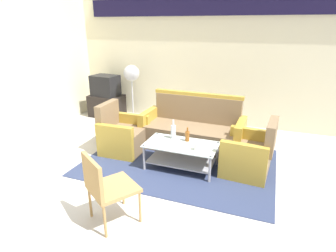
{
  "coord_description": "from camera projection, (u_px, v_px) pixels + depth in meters",
  "views": [
    {
      "loc": [
        1.23,
        -3.0,
        2.12
      ],
      "look_at": [
        -0.19,
        0.75,
        0.65
      ],
      "focal_mm": 29.6,
      "sensor_mm": 36.0,
      "label": 1
    }
  ],
  "objects": [
    {
      "name": "cup",
      "position": [
        197.0,
        147.0,
        4.0
      ],
      "size": [
        0.08,
        0.08,
        0.1
      ],
      "primitive_type": "cylinder",
      "color": "silver",
      "rests_on": "coffee_table"
    },
    {
      "name": "wall_back",
      "position": [
        214.0,
        56.0,
        5.95
      ],
      "size": [
        6.52,
        0.19,
        2.8
      ],
      "color": "beige",
      "rests_on": "ground"
    },
    {
      "name": "armchair_right",
      "position": [
        249.0,
        155.0,
        4.14
      ],
      "size": [
        0.75,
        0.8,
        0.85
      ],
      "rotation": [
        0.0,
        0.0,
        1.5
      ],
      "color": "#7F6647",
      "rests_on": "rug"
    },
    {
      "name": "ground_plane",
      "position": [
        162.0,
        190.0,
        3.77
      ],
      "size": [
        14.0,
        14.0,
        0.0
      ],
      "primitive_type": "plane",
      "color": "beige"
    },
    {
      "name": "couch",
      "position": [
        192.0,
        131.0,
        4.97
      ],
      "size": [
        1.82,
        0.78,
        0.96
      ],
      "rotation": [
        0.0,
        0.0,
        3.12
      ],
      "color": "#7F6647",
      "rests_on": "rug"
    },
    {
      "name": "bottle_brown",
      "position": [
        187.0,
        136.0,
        4.3
      ],
      "size": [
        0.07,
        0.07,
        0.22
      ],
      "color": "brown",
      "rests_on": "coffee_table"
    },
    {
      "name": "coffee_table",
      "position": [
        181.0,
        152.0,
        4.26
      ],
      "size": [
        1.1,
        0.6,
        0.4
      ],
      "color": "silver",
      "rests_on": "rug"
    },
    {
      "name": "pedestal_fan",
      "position": [
        132.0,
        76.0,
        6.3
      ],
      "size": [
        0.36,
        0.36,
        1.27
      ],
      "color": "#2D2D33",
      "rests_on": "ground"
    },
    {
      "name": "wicker_chair",
      "position": [
        105.0,
        185.0,
        2.99
      ],
      "size": [
        0.67,
        0.67,
        0.84
      ],
      "rotation": [
        0.0,
        0.0,
        -0.59
      ],
      "color": "#AD844C",
      "rests_on": "ground"
    },
    {
      "name": "armchair_left",
      "position": [
        123.0,
        136.0,
        4.86
      ],
      "size": [
        0.71,
        0.77,
        0.85
      ],
      "rotation": [
        0.0,
        0.0,
        -1.55
      ],
      "color": "#7F6647",
      "rests_on": "rug"
    },
    {
      "name": "television",
      "position": [
        105.0,
        85.0,
        6.57
      ],
      "size": [
        0.64,
        0.5,
        0.48
      ],
      "rotation": [
        0.0,
        0.0,
        3.04
      ],
      "color": "black",
      "rests_on": "tv_stand"
    },
    {
      "name": "rug",
      "position": [
        179.0,
        162.0,
        4.53
      ],
      "size": [
        2.98,
        2.08,
        0.01
      ],
      "primitive_type": "cube",
      "color": "#2D3856",
      "rests_on": "ground"
    },
    {
      "name": "bottle_clear",
      "position": [
        173.0,
        131.0,
        4.39
      ],
      "size": [
        0.08,
        0.08,
        0.31
      ],
      "color": "silver",
      "rests_on": "coffee_table"
    },
    {
      "name": "tv_stand",
      "position": [
        107.0,
        106.0,
        6.74
      ],
      "size": [
        0.8,
        0.5,
        0.52
      ],
      "primitive_type": "cube",
      "color": "black",
      "rests_on": "ground"
    }
  ]
}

